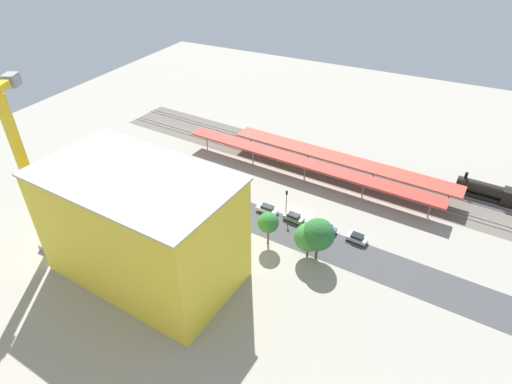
% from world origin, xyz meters
% --- Properties ---
extents(ground_plane, '(204.61, 204.61, 0.00)m').
position_xyz_m(ground_plane, '(0.00, 0.00, 0.00)').
color(ground_plane, '#9E998C').
rests_on(ground_plane, ground).
extents(rail_bed, '(128.64, 24.64, 0.01)m').
position_xyz_m(rail_bed, '(0.00, -22.21, 0.00)').
color(rail_bed, '#665E54').
rests_on(rail_bed, ground).
extents(street_asphalt, '(128.19, 19.04, 0.01)m').
position_xyz_m(street_asphalt, '(0.00, 5.48, 0.00)').
color(street_asphalt, '#424244').
rests_on(street_asphalt, ground).
extents(track_rails, '(127.50, 18.24, 0.12)m').
position_xyz_m(track_rails, '(0.00, -22.21, 0.18)').
color(track_rails, '#9E9EA8').
rests_on(track_rails, ground).
extents(platform_canopy_near, '(65.64, 9.42, 4.61)m').
position_xyz_m(platform_canopy_near, '(4.75, -14.79, 4.35)').
color(platform_canopy_near, '#B73328').
rests_on(platform_canopy_near, ground).
extents(platform_canopy_far, '(57.55, 9.86, 4.38)m').
position_xyz_m(platform_canopy_far, '(-2.03, -20.93, 4.18)').
color(platform_canopy_far, '#C63D2D').
rests_on(platform_canopy_far, ground).
extents(locomotive, '(14.01, 3.92, 5.25)m').
position_xyz_m(locomotive, '(-35.58, -25.51, 1.89)').
color(locomotive, black).
rests_on(locomotive, ground).
extents(parked_car_0, '(4.30, 2.34, 1.61)m').
position_xyz_m(parked_car_0, '(-13.16, 2.21, 0.71)').
color(parked_car_0, black).
rests_on(parked_car_0, ground).
extents(parked_car_1, '(4.44, 2.07, 1.58)m').
position_xyz_m(parked_car_1, '(-6.56, 1.99, 0.71)').
color(parked_car_1, black).
rests_on(parked_car_1, ground).
extents(parked_car_2, '(4.56, 2.21, 1.70)m').
position_xyz_m(parked_car_2, '(0.65, 1.84, 0.76)').
color(parked_car_2, black).
rests_on(parked_car_2, ground).
extents(parked_car_3, '(4.80, 1.92, 1.76)m').
position_xyz_m(parked_car_3, '(6.93, 1.70, 0.78)').
color(parked_car_3, black).
rests_on(parked_car_3, ground).
extents(parked_car_4, '(4.53, 2.20, 1.60)m').
position_xyz_m(parked_car_4, '(13.55, 1.97, 0.72)').
color(parked_car_4, black).
rests_on(parked_car_4, ground).
extents(parked_car_5, '(4.29, 2.27, 1.78)m').
position_xyz_m(parked_car_5, '(20.75, 2.04, 0.78)').
color(parked_car_5, black).
rests_on(parked_car_5, ground).
extents(parked_car_6, '(4.40, 2.23, 1.80)m').
position_xyz_m(parked_car_6, '(27.28, 2.29, 0.79)').
color(parked_car_6, black).
rests_on(parked_car_6, ground).
extents(construction_building, '(33.84, 20.80, 20.44)m').
position_xyz_m(construction_building, '(18.39, 27.56, 10.22)').
color(construction_building, yellow).
rests_on(construction_building, ground).
extents(construction_roof_slab, '(34.48, 21.45, 0.40)m').
position_xyz_m(construction_roof_slab, '(18.39, 27.56, 20.64)').
color(construction_roof_slab, '#ADA89E').
rests_on(construction_roof_slab, construction_building).
extents(tower_crane, '(11.55, 22.31, 33.27)m').
position_xyz_m(tower_crane, '(38.86, 32.42, 19.42)').
color(tower_crane, gray).
rests_on(tower_crane, ground).
extents(box_truck_0, '(8.79, 3.63, 3.57)m').
position_xyz_m(box_truck_0, '(23.06, 13.78, 1.74)').
color(box_truck_0, black).
rests_on(box_truck_0, ground).
extents(box_truck_1, '(9.22, 3.57, 3.55)m').
position_xyz_m(box_truck_1, '(10.43, 14.33, 1.73)').
color(box_truck_1, black).
rests_on(box_truck_1, ground).
extents(street_tree_0, '(4.12, 4.12, 7.39)m').
position_xyz_m(street_tree_0, '(2.36, 10.88, 5.30)').
color(street_tree_0, brown).
rests_on(street_tree_0, ground).
extents(street_tree_1, '(5.47, 5.47, 7.42)m').
position_xyz_m(street_tree_1, '(-5.87, 10.70, 4.68)').
color(street_tree_1, brown).
rests_on(street_tree_1, ground).
extents(street_tree_2, '(6.07, 6.07, 8.92)m').
position_xyz_m(street_tree_2, '(-7.60, 10.53, 5.87)').
color(street_tree_2, brown).
rests_on(street_tree_2, ground).
extents(traffic_light, '(0.50, 0.36, 6.48)m').
position_xyz_m(traffic_light, '(2.84, 0.95, 4.31)').
color(traffic_light, '#333333').
rests_on(traffic_light, ground).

